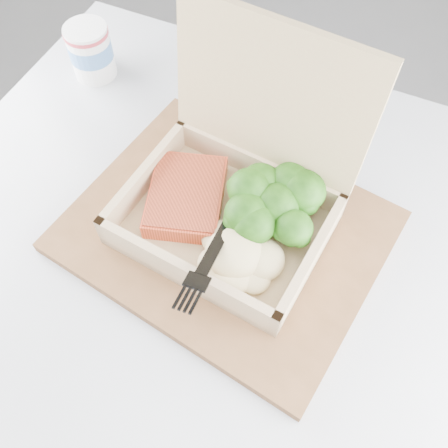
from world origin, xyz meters
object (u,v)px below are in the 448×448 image
at_px(cafe_table, 195,295).
at_px(serving_tray, 226,231).
at_px(takeout_container, 239,182).
at_px(paper_cup, 90,50).

xyz_separation_m(cafe_table, serving_tray, (0.04, 0.02, 0.19)).
height_order(cafe_table, serving_tray, serving_tray).
xyz_separation_m(takeout_container, paper_cup, (-0.30, 0.14, -0.03)).
distance_m(serving_tray, takeout_container, 0.07).
relative_size(serving_tray, takeout_container, 1.46).
xyz_separation_m(cafe_table, takeout_container, (0.04, 0.06, 0.25)).
height_order(cafe_table, paper_cup, paper_cup).
distance_m(cafe_table, paper_cup, 0.39).
height_order(serving_tray, takeout_container, takeout_container).
distance_m(takeout_container, paper_cup, 0.33).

